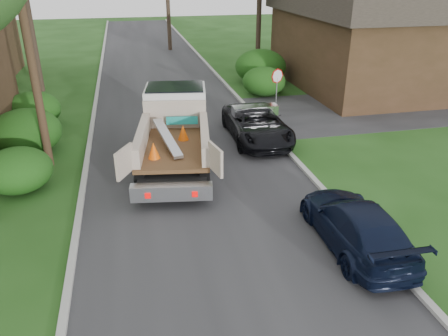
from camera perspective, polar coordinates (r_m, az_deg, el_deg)
name	(u,v)px	position (r m, az deg, el deg)	size (l,w,h in m)	color
ground	(211,213)	(13.99, -1.66, -5.86)	(120.00, 120.00, 0.00)	#1B4012
road	(174,117)	(23.06, -6.52, 6.68)	(8.00, 90.00, 0.02)	#28282B
side_street	(391,107)	(26.21, 21.03, 7.41)	(16.00, 7.00, 0.02)	#28282B
curb_left	(93,121)	(23.01, -16.76, 5.87)	(0.20, 90.00, 0.12)	#9E9E99
curb_right	(250,110)	(23.80, 3.40, 7.51)	(0.20, 90.00, 0.12)	#9E9E99
stop_sign	(277,82)	(22.75, 6.93, 11.05)	(0.71, 0.32, 2.48)	slate
utility_pole	(26,29)	(17.21, -24.46, 16.20)	(2.42, 1.25, 10.00)	#382619
house_right	(369,35)	(30.24, 18.47, 16.10)	(9.72, 12.96, 6.20)	#392717
hedge_left_a	(18,170)	(16.61, -25.36, -0.26)	(2.34, 2.34, 1.53)	#163B0D
hedge_left_b	(26,132)	(19.80, -24.45, 4.31)	(2.86, 2.86, 1.87)	#163B0D
hedge_left_c	(33,110)	(23.15, -23.69, 7.00)	(2.60, 2.60, 1.70)	#163B0D
hedge_right_a	(264,81)	(26.83, 5.23, 11.21)	(2.60, 2.60, 1.70)	#163B0D
hedge_right_b	(261,66)	(29.77, 4.80, 13.10)	(3.38, 3.38, 2.21)	#163B0D
flatbed_truck	(175,124)	(17.63, -6.40, 5.80)	(3.90, 7.28, 2.63)	black
black_pickup	(257,124)	(19.68, 4.31, 5.74)	(2.38, 5.16, 1.43)	black
navy_suv	(356,225)	(12.67, 16.83, -7.08)	(1.87, 4.60, 1.34)	black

